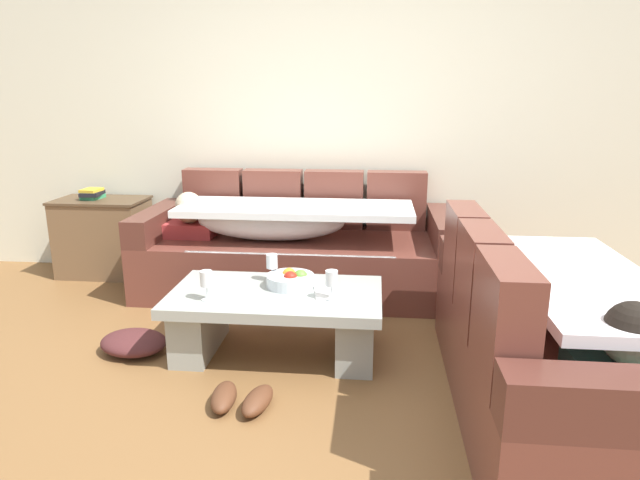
% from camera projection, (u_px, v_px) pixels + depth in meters
% --- Properties ---
extents(ground_plane, '(14.00, 14.00, 0.00)m').
position_uv_depth(ground_plane, '(285.00, 404.00, 2.70)').
color(ground_plane, brown).
extents(back_wall, '(9.00, 0.10, 2.70)m').
position_uv_depth(back_wall, '(325.00, 109.00, 4.42)').
color(back_wall, beige).
rests_on(back_wall, ground_plane).
extents(couch_along_wall, '(2.34, 0.92, 0.88)m').
position_uv_depth(couch_along_wall, '(293.00, 248.00, 4.19)').
color(couch_along_wall, brown).
rests_on(couch_along_wall, ground_plane).
extents(couch_near_window, '(0.92, 1.83, 0.88)m').
position_uv_depth(couch_near_window, '(554.00, 345.00, 2.57)').
color(couch_near_window, brown).
rests_on(couch_near_window, ground_plane).
extents(coffee_table, '(1.20, 0.68, 0.38)m').
position_uv_depth(coffee_table, '(276.00, 315.00, 3.17)').
color(coffee_table, '#99A097').
rests_on(coffee_table, ground_plane).
extents(fruit_bowl, '(0.28, 0.28, 0.10)m').
position_uv_depth(fruit_bowl, '(291.00, 280.00, 3.21)').
color(fruit_bowl, silver).
rests_on(fruit_bowl, coffee_table).
extents(wine_glass_near_left, '(0.07, 0.07, 0.17)m').
position_uv_depth(wine_glass_near_left, '(206.00, 280.00, 2.98)').
color(wine_glass_near_left, silver).
rests_on(wine_glass_near_left, coffee_table).
extents(wine_glass_near_right, '(0.07, 0.07, 0.17)m').
position_uv_depth(wine_glass_near_right, '(332.00, 279.00, 2.98)').
color(wine_glass_near_right, silver).
rests_on(wine_glass_near_right, coffee_table).
extents(wine_glass_far_back, '(0.07, 0.07, 0.17)m').
position_uv_depth(wine_glass_far_back, '(272.00, 262.00, 3.29)').
color(wine_glass_far_back, silver).
rests_on(wine_glass_far_back, coffee_table).
extents(open_magazine, '(0.31, 0.25, 0.01)m').
position_uv_depth(open_magazine, '(340.00, 292.00, 3.11)').
color(open_magazine, white).
rests_on(open_magazine, coffee_table).
extents(side_cabinet, '(0.72, 0.44, 0.64)m').
position_uv_depth(side_cabinet, '(104.00, 237.00, 4.57)').
color(side_cabinet, brown).
rests_on(side_cabinet, ground_plane).
extents(book_stack_on_cabinet, '(0.17, 0.23, 0.08)m').
position_uv_depth(book_stack_on_cabinet, '(92.00, 194.00, 4.49)').
color(book_stack_on_cabinet, '#338C59').
rests_on(book_stack_on_cabinet, side_cabinet).
extents(pair_of_shoes, '(0.33, 0.30, 0.09)m').
position_uv_depth(pair_of_shoes, '(241.00, 399.00, 2.66)').
color(pair_of_shoes, '#59331E').
rests_on(pair_of_shoes, ground_plane).
extents(crumpled_garment, '(0.46, 0.40, 0.12)m').
position_uv_depth(crumpled_garment, '(134.00, 342.00, 3.22)').
color(crumpled_garment, '#4C2323').
rests_on(crumpled_garment, ground_plane).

